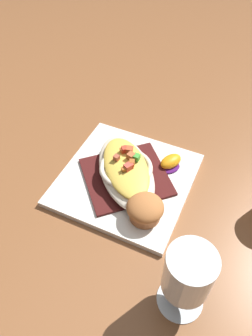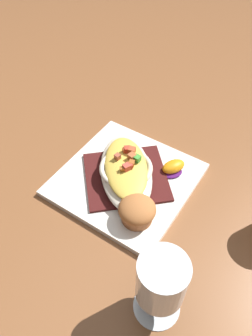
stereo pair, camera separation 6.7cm
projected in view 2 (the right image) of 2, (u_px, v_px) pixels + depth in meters
The scene contains 7 objects.
ground_plane at pixel (126, 181), 0.70m from camera, with size 2.60×2.60×0.00m, color brown.
square_plate at pixel (126, 179), 0.70m from camera, with size 0.26×0.26×0.01m, color white.
folded_napkin at pixel (126, 177), 0.69m from camera, with size 0.15×0.17×0.01m, color #451615.
gratin_dish at pixel (126, 169), 0.67m from camera, with size 0.23×0.19×0.05m.
muffin at pixel (137, 211), 0.61m from camera, with size 0.07×0.07×0.05m.
orange_garnish at pixel (173, 168), 0.70m from camera, with size 0.07×0.06×0.02m.
stemmed_glass at pixel (161, 283), 0.46m from camera, with size 0.08×0.08×0.15m.
Camera 2 is at (0.41, 0.17, 0.54)m, focal length 35.11 mm.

